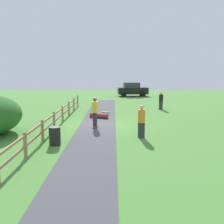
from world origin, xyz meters
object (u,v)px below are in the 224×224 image
Objects in this scene: skater_riding at (95,111)px; bystander_orange at (142,120)px; parked_car_black at (132,89)px; skater_fallen at (98,116)px; bystander_black at (161,100)px; trash_bin at (55,136)px; skateboard_loose at (106,112)px.

skater_riding reaches higher than bystander_orange.
parked_car_black reaches higher than bystander_orange.
bystander_orange is at bearing -42.05° from skater_riding.
bystander_black is (5.56, 4.51, 0.69)m from skater_fallen.
trash_bin is 0.21× the size of parked_car_black.
bystander_orange is at bearing -106.15° from bystander_black.
skater_riding is 1.19× the size of bystander_black.
skateboard_loose is (2.22, 9.38, -0.36)m from trash_bin.
bystander_black is 12.37m from parked_car_black.
skateboard_loose is 0.19× the size of parked_car_black.
skater_fallen is 6.19m from bystander_orange.
parked_car_black is (-1.77, 12.24, 0.07)m from bystander_black.
skater_riding is at bearing -90.61° from skater_fallen.
parked_car_black is (5.52, 23.66, 0.51)m from trash_bin.
parked_car_black reaches higher than skateboard_loose.
bystander_orange is at bearing 17.36° from trash_bin.
bystander_orange is 10.46m from bystander_black.
skateboard_loose is at bearing 105.08° from bystander_orange.
bystander_black reaches higher than trash_bin.
bystander_orange is 0.41× the size of parked_car_black.
skater_riding reaches higher than skateboard_loose.
parked_car_black is (3.79, 16.75, 0.76)m from skater_fallen.
parked_car_black is at bearing 98.23° from bystander_black.
trash_bin is at bearing -114.01° from skater_riding.
trash_bin is 0.50× the size of bystander_orange.
trash_bin reaches higher than skateboard_loose.
skater_fallen is at bearing 89.39° from skater_riding.
trash_bin is 1.10× the size of skateboard_loose.
bystander_black is at bearing -81.77° from parked_car_black.
bystander_orange reaches higher than bystander_black.
trash_bin is at bearing -122.55° from bystander_black.
skater_riding is 3.24m from skater_fallen.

